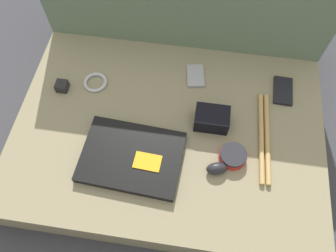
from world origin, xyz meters
The scene contains 12 objects.
ground_plane centered at (0.00, 0.00, 0.00)m, with size 8.00×8.00×0.00m, color #38383D.
couch_seat centered at (0.00, 0.00, 0.08)m, with size 1.11×0.79×0.15m.
couch_backrest centered at (0.00, 0.49, 0.28)m, with size 1.11×0.20×0.57m.
laptop centered at (-0.10, -0.13, 0.17)m, with size 0.35×0.26×0.03m.
computer_mouse centered at (0.18, -0.13, 0.17)m, with size 0.08×0.06×0.04m.
speaker_puck centered at (0.23, -0.08, 0.17)m, with size 0.09×0.09×0.03m.
phone_silver centered at (0.41, 0.22, 0.16)m, with size 0.07×0.13×0.01m.
phone_black centered at (0.07, 0.24, 0.16)m, with size 0.08×0.11×0.01m.
camera_pouch centered at (0.15, 0.04, 0.18)m, with size 0.12×0.09×0.07m.
charger_brick centered at (-0.43, 0.11, 0.17)m, with size 0.04×0.04×0.03m.
cable_coil centered at (-0.31, 0.16, 0.16)m, with size 0.09×0.09×0.01m.
drumstick_pair centered at (0.34, 0.01, 0.16)m, with size 0.05×0.35×0.02m.
Camera 1 is at (0.08, -0.55, 1.19)m, focal length 35.00 mm.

